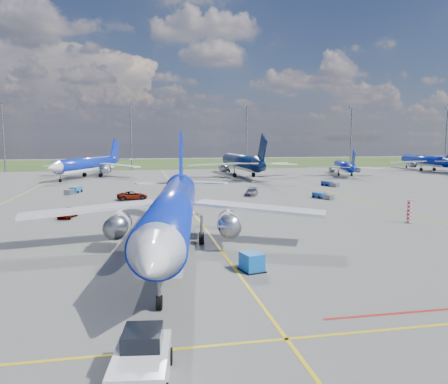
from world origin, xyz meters
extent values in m
plane|color=#5A5A57|center=(0.00, 0.00, 0.00)|extent=(400.00, 400.00, 0.00)
cube|color=#2D4719|center=(0.00, 150.00, 0.00)|extent=(400.00, 80.00, 0.01)
cube|color=gold|center=(0.00, 30.00, 0.01)|extent=(0.25, 160.00, 0.02)
cube|color=gold|center=(0.00, -20.00, 0.01)|extent=(60.00, 0.25, 0.02)
cube|color=gold|center=(-30.00, 40.00, 0.01)|extent=(0.25, 120.00, 0.02)
cube|color=gold|center=(30.00, 40.00, 0.01)|extent=(0.25, 120.00, 0.02)
cube|color=#A5140F|center=(8.00, -18.00, 0.01)|extent=(10.00, 0.25, 0.02)
cylinder|color=slate|center=(-50.00, 110.00, 11.00)|extent=(0.50, 0.50, 22.00)
cube|color=slate|center=(-50.00, 110.00, 22.30)|extent=(2.20, 0.50, 0.80)
cylinder|color=slate|center=(-10.00, 110.00, 11.00)|extent=(0.50, 0.50, 22.00)
cube|color=slate|center=(-10.00, 110.00, 22.30)|extent=(2.20, 0.50, 0.80)
cylinder|color=slate|center=(30.00, 110.00, 11.00)|extent=(0.50, 0.50, 22.00)
cube|color=slate|center=(30.00, 110.00, 22.30)|extent=(2.20, 0.50, 0.80)
cylinder|color=slate|center=(70.00, 110.00, 11.00)|extent=(0.50, 0.50, 22.00)
cube|color=slate|center=(70.00, 110.00, 22.30)|extent=(2.20, 0.50, 0.80)
cylinder|color=slate|center=(110.00, 110.00, 11.00)|extent=(0.50, 0.50, 22.00)
cube|color=slate|center=(110.00, 110.00, 22.30)|extent=(2.20, 0.50, 0.80)
cylinder|color=red|center=(26.00, 8.00, 1.50)|extent=(0.50, 0.50, 3.00)
cube|color=silver|center=(-7.67, -22.76, 0.70)|extent=(2.95, 4.81, 1.40)
cube|color=black|center=(-7.59, -22.12, 1.67)|extent=(1.97, 2.15, 0.97)
cube|color=slate|center=(-7.31, -19.98, 0.59)|extent=(0.61, 2.60, 0.22)
cube|color=#0D5AB6|center=(1.25, -7.82, 0.75)|extent=(1.88, 2.16, 1.50)
imported|color=#999999|center=(-17.20, 20.21, 0.73)|extent=(2.63, 4.57, 1.46)
imported|color=#999999|center=(-8.89, 36.56, 0.73)|extent=(5.66, 3.55, 1.46)
imported|color=#999999|center=(13.08, 37.83, 0.69)|extent=(3.83, 5.12, 1.38)
cube|color=#1C55A9|center=(24.30, 32.35, 0.50)|extent=(2.00, 2.66, 1.00)
cube|color=slate|center=(25.11, 30.13, 0.41)|extent=(1.65, 2.08, 0.82)
cube|color=#1C6BAB|center=(-20.04, 48.75, 0.59)|extent=(2.27, 3.13, 1.19)
cube|color=slate|center=(-20.86, 46.06, 0.49)|extent=(1.88, 2.45, 0.97)
cube|color=navy|center=(34.25, 51.13, 0.53)|extent=(2.07, 2.80, 1.06)
cube|color=slate|center=(35.05, 48.76, 0.43)|extent=(1.71, 2.19, 0.87)
camera|label=1|loc=(-7.55, -41.23, 10.71)|focal=35.00mm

